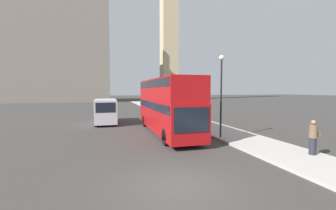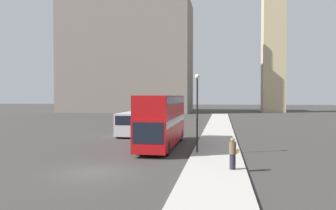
# 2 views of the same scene
# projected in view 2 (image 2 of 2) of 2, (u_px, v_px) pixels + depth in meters

# --- Properties ---
(ground_plane) EXTENTS (300.00, 300.00, 0.00)m
(ground_plane) POSITION_uv_depth(u_px,v_px,m) (93.00, 172.00, 18.45)
(ground_plane) COLOR #383533
(sidewalk_strip) EXTENTS (3.52, 120.00, 0.15)m
(sidewalk_strip) POSITION_uv_depth(u_px,v_px,m) (214.00, 176.00, 17.35)
(sidewalk_strip) COLOR #ADA89E
(sidewalk_strip) RESTS_ON ground_plane
(building_block_distant) EXTENTS (34.29, 15.33, 35.62)m
(building_block_distant) POSITION_uv_depth(u_px,v_px,m) (127.00, 58.00, 88.20)
(building_block_distant) COLOR slate
(building_block_distant) RESTS_ON ground_plane
(red_double_decker_bus) EXTENTS (2.45, 11.17, 4.34)m
(red_double_decker_bus) POSITION_uv_depth(u_px,v_px,m) (162.00, 118.00, 27.60)
(red_double_decker_bus) COLOR #A80F11
(red_double_decker_bus) RESTS_ON ground_plane
(white_van) EXTENTS (2.14, 5.45, 2.51)m
(white_van) POSITION_uv_depth(u_px,v_px,m) (131.00, 124.00, 35.05)
(white_van) COLOR #B2B7BC
(white_van) RESTS_ON ground_plane
(pedestrian) EXTENTS (0.56, 0.40, 1.79)m
(pedestrian) POSITION_uv_depth(u_px,v_px,m) (233.00, 154.00, 18.47)
(pedestrian) COLOR #23232D
(pedestrian) RESTS_ON sidewalk_strip
(street_lamp) EXTENTS (0.36, 0.36, 5.75)m
(street_lamp) POSITION_uv_depth(u_px,v_px,m) (197.00, 101.00, 23.94)
(street_lamp) COLOR black
(street_lamp) RESTS_ON sidewalk_strip
(parked_sedan) EXTENTS (1.86, 4.72, 1.54)m
(parked_sedan) POSITION_uv_depth(u_px,v_px,m) (161.00, 117.00, 56.36)
(parked_sedan) COLOR navy
(parked_sedan) RESTS_ON ground_plane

